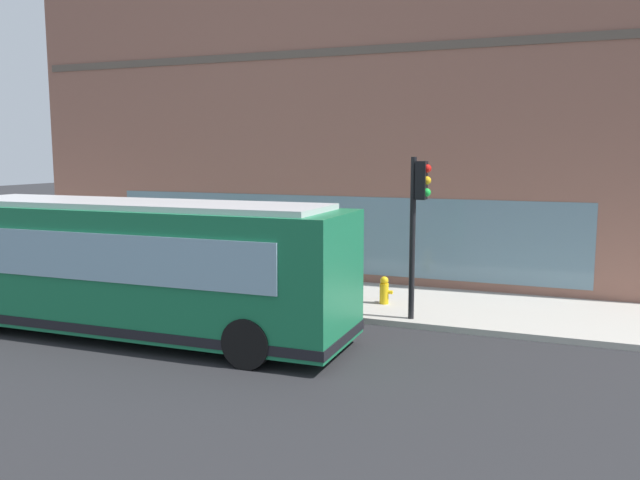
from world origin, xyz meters
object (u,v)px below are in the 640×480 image
object	(u,v)px
traffic_light_near_corner	(418,207)
fire_hydrant	(384,290)
pedestrian_by_light_pole	(95,255)
pedestrian_walking_along_curb	(233,252)
city_bus_nearside	(134,268)
newspaper_vending_box	(156,272)

from	to	relation	value
traffic_light_near_corner	fire_hydrant	size ratio (longest dim) A/B	5.27
traffic_light_near_corner	pedestrian_by_light_pole	xyz separation A→B (m)	(0.34, 9.91, -1.78)
fire_hydrant	pedestrian_walking_along_curb	xyz separation A→B (m)	(1.10, 5.17, 0.59)
city_bus_nearside	fire_hydrant	xyz separation A→B (m)	(4.47, -4.58, -1.04)
pedestrian_by_light_pole	pedestrian_walking_along_curb	distance (m)	4.12
fire_hydrant	newspaper_vending_box	world-z (taller)	newspaper_vending_box
city_bus_nearside	newspaper_vending_box	xyz separation A→B (m)	(4.10, 2.41, -0.95)
pedestrian_walking_along_curb	fire_hydrant	bearing A→B (deg)	-102.04
traffic_light_near_corner	pedestrian_walking_along_curb	xyz separation A→B (m)	(2.36, 6.32, -1.76)
pedestrian_by_light_pole	pedestrian_walking_along_curb	world-z (taller)	pedestrian_walking_along_curb
fire_hydrant	pedestrian_by_light_pole	xyz separation A→B (m)	(-0.92, 8.75, 0.57)
pedestrian_walking_along_curb	newspaper_vending_box	xyz separation A→B (m)	(-1.47, 1.82, -0.50)
pedestrian_walking_along_curb	newspaper_vending_box	world-z (taller)	pedestrian_walking_along_curb
fire_hydrant	pedestrian_by_light_pole	bearing A→B (deg)	96.01
fire_hydrant	traffic_light_near_corner	bearing A→B (deg)	-137.46
fire_hydrant	pedestrian_walking_along_curb	bearing A→B (deg)	77.96
city_bus_nearside	newspaper_vending_box	distance (m)	4.85
fire_hydrant	city_bus_nearside	bearing A→B (deg)	134.35
newspaper_vending_box	pedestrian_walking_along_curb	bearing A→B (deg)	-51.06
traffic_light_near_corner	fire_hydrant	bearing A→B (deg)	42.54
traffic_light_near_corner	pedestrian_walking_along_curb	size ratio (longest dim) A/B	2.35
traffic_light_near_corner	fire_hydrant	xyz separation A→B (m)	(1.26, 1.15, -2.35)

